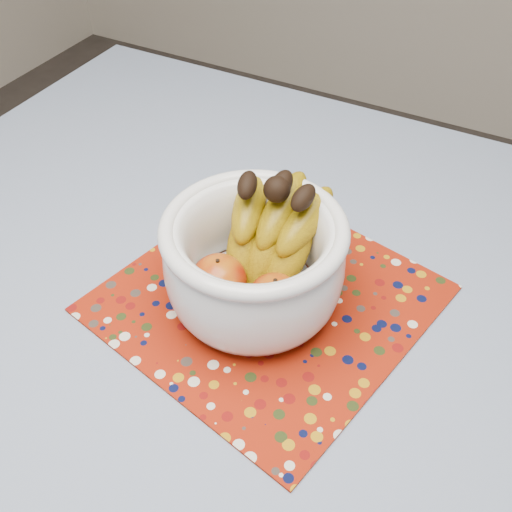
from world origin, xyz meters
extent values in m
cube|color=brown|center=(0.00, 0.00, 0.73)|extent=(1.20, 1.20, 0.04)
cylinder|color=brown|center=(-0.53, 0.53, 0.35)|extent=(0.06, 0.06, 0.71)
cube|color=slate|center=(0.00, 0.00, 0.76)|extent=(1.32, 1.32, 0.01)
cube|color=maroon|center=(0.01, 0.12, 0.76)|extent=(0.46, 0.46, 0.00)
cylinder|color=white|center=(0.00, 0.10, 0.77)|extent=(0.12, 0.12, 0.01)
cylinder|color=white|center=(0.00, 0.10, 0.78)|extent=(0.17, 0.17, 0.01)
torus|color=white|center=(0.00, 0.10, 0.89)|extent=(0.23, 0.23, 0.02)
ellipsoid|color=maroon|center=(-0.04, 0.07, 0.82)|extent=(0.07, 0.07, 0.06)
ellipsoid|color=maroon|center=(0.04, 0.08, 0.82)|extent=(0.07, 0.07, 0.06)
sphere|color=black|center=(0.00, 0.16, 0.92)|extent=(0.03, 0.03, 0.03)
camera|label=1|loc=(0.25, -0.37, 1.36)|focal=42.00mm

